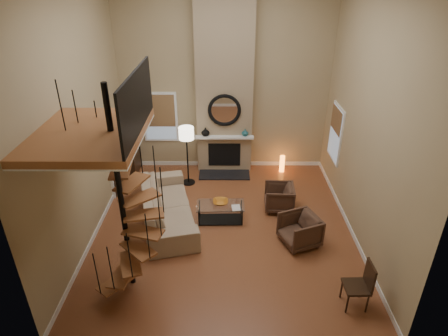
{
  "coord_description": "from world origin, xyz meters",
  "views": [
    {
      "loc": [
        0.04,
        -7.48,
        5.57
      ],
      "look_at": [
        0.0,
        0.4,
        1.4
      ],
      "focal_mm": 30.78,
      "sensor_mm": 36.0,
      "label": 1
    }
  ],
  "objects_px": {
    "hutch": "(129,143)",
    "coffee_table": "(220,211)",
    "sofa": "(166,205)",
    "armchair_far": "(302,229)",
    "accent_lamp": "(282,164)",
    "side_chair": "(362,283)",
    "floor_lamp": "(186,138)",
    "armchair_near": "(282,197)"
  },
  "relations": [
    {
      "from": "hutch",
      "to": "sofa",
      "type": "relative_size",
      "value": 0.64
    },
    {
      "from": "hutch",
      "to": "armchair_far",
      "type": "relative_size",
      "value": 2.35
    },
    {
      "from": "armchair_near",
      "to": "floor_lamp",
      "type": "relative_size",
      "value": 0.43
    },
    {
      "from": "floor_lamp",
      "to": "accent_lamp",
      "type": "xyz_separation_m",
      "value": [
        2.78,
        0.71,
        -1.16
      ]
    },
    {
      "from": "armchair_far",
      "to": "floor_lamp",
      "type": "height_order",
      "value": "floor_lamp"
    },
    {
      "from": "hutch",
      "to": "sofa",
      "type": "distance_m",
      "value": 2.86
    },
    {
      "from": "floor_lamp",
      "to": "side_chair",
      "type": "distance_m",
      "value": 5.77
    },
    {
      "from": "coffee_table",
      "to": "floor_lamp",
      "type": "relative_size",
      "value": 0.68
    },
    {
      "from": "armchair_near",
      "to": "accent_lamp",
      "type": "height_order",
      "value": "armchair_near"
    },
    {
      "from": "sofa",
      "to": "side_chair",
      "type": "distance_m",
      "value": 4.74
    },
    {
      "from": "accent_lamp",
      "to": "side_chair",
      "type": "distance_m",
      "value": 5.26
    },
    {
      "from": "armchair_far",
      "to": "floor_lamp",
      "type": "distance_m",
      "value": 4.01
    },
    {
      "from": "hutch",
      "to": "side_chair",
      "type": "relative_size",
      "value": 1.95
    },
    {
      "from": "armchair_far",
      "to": "accent_lamp",
      "type": "bearing_deg",
      "value": 158.45
    },
    {
      "from": "armchair_far",
      "to": "side_chair",
      "type": "distance_m",
      "value": 1.96
    },
    {
      "from": "hutch",
      "to": "armchair_far",
      "type": "bearing_deg",
      "value": -36.15
    },
    {
      "from": "armchair_near",
      "to": "floor_lamp",
      "type": "xyz_separation_m",
      "value": [
        -2.5,
        1.35,
        1.06
      ]
    },
    {
      "from": "hutch",
      "to": "floor_lamp",
      "type": "xyz_separation_m",
      "value": [
        1.77,
        -0.65,
        0.46
      ]
    },
    {
      "from": "armchair_near",
      "to": "floor_lamp",
      "type": "height_order",
      "value": "floor_lamp"
    },
    {
      "from": "hutch",
      "to": "coffee_table",
      "type": "bearing_deg",
      "value": -42.57
    },
    {
      "from": "armchair_far",
      "to": "side_chair",
      "type": "bearing_deg",
      "value": 0.12
    },
    {
      "from": "hutch",
      "to": "accent_lamp",
      "type": "relative_size",
      "value": 3.48
    },
    {
      "from": "floor_lamp",
      "to": "accent_lamp",
      "type": "relative_size",
      "value": 3.23
    },
    {
      "from": "hutch",
      "to": "side_chair",
      "type": "bearing_deg",
      "value": -44.21
    },
    {
      "from": "hutch",
      "to": "coffee_table",
      "type": "relative_size",
      "value": 1.59
    },
    {
      "from": "side_chair",
      "to": "sofa",
      "type": "bearing_deg",
      "value": 145.2
    },
    {
      "from": "sofa",
      "to": "floor_lamp",
      "type": "xyz_separation_m",
      "value": [
        0.37,
        1.79,
        1.02
      ]
    },
    {
      "from": "sofa",
      "to": "side_chair",
      "type": "xyz_separation_m",
      "value": [
        3.89,
        -2.7,
        0.13
      ]
    },
    {
      "from": "armchair_near",
      "to": "accent_lamp",
      "type": "distance_m",
      "value": 2.08
    },
    {
      "from": "armchair_near",
      "to": "coffee_table",
      "type": "height_order",
      "value": "armchair_near"
    },
    {
      "from": "sofa",
      "to": "armchair_far",
      "type": "distance_m",
      "value": 3.29
    },
    {
      "from": "hutch",
      "to": "coffee_table",
      "type": "height_order",
      "value": "hutch"
    },
    {
      "from": "accent_lamp",
      "to": "sofa",
      "type": "bearing_deg",
      "value": -141.57
    },
    {
      "from": "floor_lamp",
      "to": "accent_lamp",
      "type": "distance_m",
      "value": 3.09
    },
    {
      "from": "hutch",
      "to": "floor_lamp",
      "type": "distance_m",
      "value": 1.94
    },
    {
      "from": "floor_lamp",
      "to": "armchair_far",
      "type": "bearing_deg",
      "value": -43.86
    },
    {
      "from": "hutch",
      "to": "armchair_near",
      "type": "bearing_deg",
      "value": -25.09
    },
    {
      "from": "armchair_far",
      "to": "accent_lamp",
      "type": "height_order",
      "value": "armchair_far"
    },
    {
      "from": "accent_lamp",
      "to": "side_chair",
      "type": "height_order",
      "value": "side_chair"
    },
    {
      "from": "armchair_near",
      "to": "coffee_table",
      "type": "relative_size",
      "value": 0.63
    },
    {
      "from": "armchair_near",
      "to": "armchair_far",
      "type": "xyz_separation_m",
      "value": [
        0.29,
        -1.33,
        0.0
      ]
    },
    {
      "from": "armchair_near",
      "to": "side_chair",
      "type": "relative_size",
      "value": 0.77
    }
  ]
}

